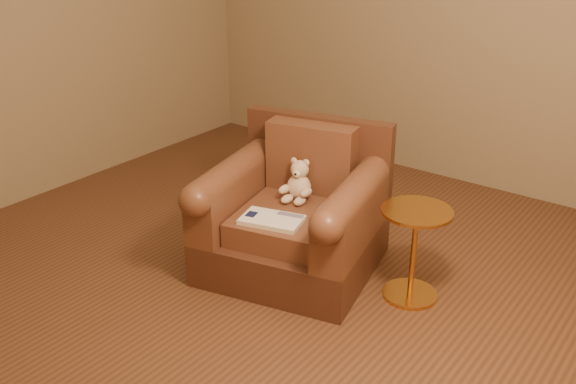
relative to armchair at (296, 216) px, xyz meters
The scene contains 5 objects.
floor 0.41m from the armchair, 98.22° to the right, with size 4.00×4.00×0.00m, color brown.
armchair is the anchor object (origin of this frame).
teddy_bear 0.18m from the armchair, 115.26° to the left, with size 0.17×0.20×0.24m.
guidebook 0.27m from the armchair, 83.53° to the right, with size 0.36×0.27×0.03m.
side_table 0.69m from the armchair, ahead, with size 0.36×0.36×0.50m.
Camera 1 is at (1.92, -2.32, 1.89)m, focal length 40.00 mm.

